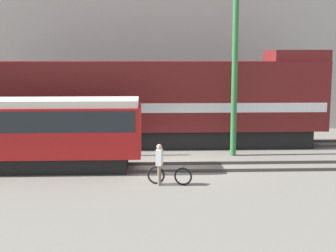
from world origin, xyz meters
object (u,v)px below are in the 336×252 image
Objects in this scene: freight_locomotive at (159,102)px; streetcar at (23,130)px; utility_pole_right at (235,75)px; bicycle at (169,176)px; person at (159,160)px.

streetcar is at bearing -138.64° from freight_locomotive.
streetcar is 10.44m from utility_pole_right.
bicycle is at bearing -22.54° from streetcar.
person is at bearing -172.04° from bicycle.
person is (-0.40, -0.06, 0.64)m from bicycle.
utility_pole_right is (3.49, 5.32, 3.75)m from bicycle.
utility_pole_right reaches higher than freight_locomotive.
person is at bearing -125.91° from utility_pole_right.
utility_pole_right is at bearing 15.33° from streetcar.
freight_locomotive is at bearing 88.66° from person.
freight_locomotive is 10.44× the size of bicycle.
freight_locomotive is 8.21m from person.
freight_locomotive is 8.17m from streetcar.
streetcar is 5.83× the size of bicycle.
freight_locomotive reaches higher than bicycle.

